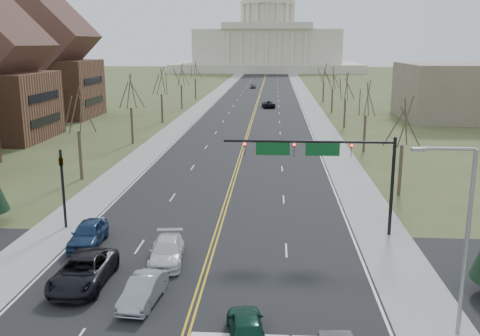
# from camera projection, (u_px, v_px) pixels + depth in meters

# --- Properties ---
(ground) EXTENTS (600.00, 600.00, 0.00)m
(ground) POSITION_uv_depth(u_px,v_px,m) (189.00, 324.00, 26.44)
(ground) COLOR #415128
(ground) RESTS_ON ground
(road) EXTENTS (20.00, 380.00, 0.01)m
(road) POSITION_uv_depth(u_px,v_px,m) (258.00, 99.00, 133.32)
(road) COLOR black
(road) RESTS_ON ground
(cross_road) EXTENTS (120.00, 14.00, 0.01)m
(cross_road) POSITION_uv_depth(u_px,v_px,m) (205.00, 273.00, 32.27)
(cross_road) COLOR black
(cross_road) RESTS_ON ground
(sidewalk_left) EXTENTS (4.00, 380.00, 0.03)m
(sidewalk_left) POSITION_uv_depth(u_px,v_px,m) (211.00, 99.00, 134.08)
(sidewalk_left) COLOR gray
(sidewalk_left) RESTS_ON ground
(sidewalk_right) EXTENTS (4.00, 380.00, 0.03)m
(sidewalk_right) POSITION_uv_depth(u_px,v_px,m) (307.00, 99.00, 132.56)
(sidewalk_right) COLOR gray
(sidewalk_right) RESTS_ON ground
(center_line) EXTENTS (0.42, 380.00, 0.01)m
(center_line) POSITION_uv_depth(u_px,v_px,m) (258.00, 99.00, 133.32)
(center_line) COLOR gold
(center_line) RESTS_ON road
(edge_line_left) EXTENTS (0.15, 380.00, 0.01)m
(edge_line_left) POSITION_uv_depth(u_px,v_px,m) (219.00, 99.00, 133.94)
(edge_line_left) COLOR silver
(edge_line_left) RESTS_ON road
(edge_line_right) EXTENTS (0.15, 380.00, 0.01)m
(edge_line_right) POSITION_uv_depth(u_px,v_px,m) (298.00, 99.00, 132.70)
(edge_line_right) COLOR silver
(edge_line_right) RESTS_ON road
(capitol) EXTENTS (90.00, 60.00, 50.00)m
(capitol) POSITION_uv_depth(u_px,v_px,m) (267.00, 42.00, 266.03)
(capitol) COLOR beige
(capitol) RESTS_ON ground
(signal_mast) EXTENTS (12.12, 0.44, 7.20)m
(signal_mast) POSITION_uv_depth(u_px,v_px,m) (322.00, 156.00, 37.77)
(signal_mast) COLOR black
(signal_mast) RESTS_ON ground
(signal_left) EXTENTS (0.32, 0.36, 6.00)m
(signal_left) POSITION_uv_depth(u_px,v_px,m) (62.00, 180.00, 39.44)
(signal_left) COLOR black
(signal_left) RESTS_ON ground
(street_light) EXTENTS (2.90, 0.25, 9.07)m
(street_light) POSITION_uv_depth(u_px,v_px,m) (462.00, 230.00, 24.45)
(street_light) COLOR gray
(street_light) RESTS_ON ground
(tree_r_0) EXTENTS (3.74, 3.74, 8.50)m
(tree_r_0) POSITION_uv_depth(u_px,v_px,m) (403.00, 124.00, 47.29)
(tree_r_0) COLOR #3C2C23
(tree_r_0) RESTS_ON ground
(tree_l_0) EXTENTS (3.96, 3.96, 9.00)m
(tree_l_0) POSITION_uv_depth(u_px,v_px,m) (77.00, 112.00, 53.04)
(tree_l_0) COLOR #3C2C23
(tree_l_0) RESTS_ON ground
(tree_r_1) EXTENTS (3.74, 3.74, 8.50)m
(tree_r_1) POSITION_uv_depth(u_px,v_px,m) (366.00, 101.00, 66.72)
(tree_r_1) COLOR #3C2C23
(tree_r_1) RESTS_ON ground
(tree_l_1) EXTENTS (3.96, 3.96, 9.00)m
(tree_l_1) POSITION_uv_depth(u_px,v_px,m) (130.00, 93.00, 72.48)
(tree_l_1) COLOR #3C2C23
(tree_l_1) RESTS_ON ground
(tree_r_2) EXTENTS (3.74, 3.74, 8.50)m
(tree_r_2) POSITION_uv_depth(u_px,v_px,m) (346.00, 88.00, 86.16)
(tree_r_2) COLOR #3C2C23
(tree_r_2) RESTS_ON ground
(tree_l_2) EXTENTS (3.96, 3.96, 9.00)m
(tree_l_2) POSITION_uv_depth(u_px,v_px,m) (161.00, 83.00, 91.91)
(tree_l_2) COLOR #3C2C23
(tree_l_2) RESTS_ON ground
(tree_r_3) EXTENTS (3.74, 3.74, 8.50)m
(tree_r_3) POSITION_uv_depth(u_px,v_px,m) (333.00, 80.00, 105.59)
(tree_r_3) COLOR #3C2C23
(tree_r_3) RESTS_ON ground
(tree_l_3) EXTENTS (3.96, 3.96, 9.00)m
(tree_l_3) POSITION_uv_depth(u_px,v_px,m) (181.00, 76.00, 111.34)
(tree_l_3) COLOR #3C2C23
(tree_l_3) RESTS_ON ground
(tree_r_4) EXTENTS (3.74, 3.74, 8.50)m
(tree_r_4) POSITION_uv_depth(u_px,v_px,m) (324.00, 74.00, 125.02)
(tree_r_4) COLOR #3C2C23
(tree_r_4) RESTS_ON ground
(tree_l_4) EXTENTS (3.96, 3.96, 9.00)m
(tree_l_4) POSITION_uv_depth(u_px,v_px,m) (195.00, 71.00, 130.78)
(tree_l_4) COLOR #3C2C23
(tree_l_4) RESTS_ON ground
(bldg_left_far) EXTENTS (17.10, 14.28, 23.25)m
(bldg_left_far) POSITION_uv_depth(u_px,v_px,m) (47.00, 65.00, 98.56)
(bldg_left_far) COLOR brown
(bldg_left_far) RESTS_ON ground
(bldg_right_mass) EXTENTS (25.00, 20.00, 10.00)m
(bldg_right_mass) POSITION_uv_depth(u_px,v_px,m) (474.00, 92.00, 96.62)
(bldg_right_mass) COLOR #6C5E4C
(bldg_right_mass) RESTS_ON ground
(car_nb_inner_lead) EXTENTS (2.25, 4.41, 1.44)m
(car_nb_inner_lead) POSITION_uv_depth(u_px,v_px,m) (246.00, 326.00, 24.80)
(car_nb_inner_lead) COLOR #0B3123
(car_nb_inner_lead) RESTS_ON road
(car_sb_inner_lead) EXTENTS (1.95, 4.45, 1.42)m
(car_sb_inner_lead) POSITION_uv_depth(u_px,v_px,m) (143.00, 291.00, 28.41)
(car_sb_inner_lead) COLOR gray
(car_sb_inner_lead) RESTS_ON road
(car_sb_outer_lead) EXTENTS (2.78, 6.00, 1.66)m
(car_sb_outer_lead) POSITION_uv_depth(u_px,v_px,m) (83.00, 271.00, 30.54)
(car_sb_outer_lead) COLOR black
(car_sb_outer_lead) RESTS_ON road
(car_sb_inner_second) EXTENTS (2.53, 5.16, 1.45)m
(car_sb_inner_second) POSITION_uv_depth(u_px,v_px,m) (167.00, 251.00, 33.74)
(car_sb_inner_second) COLOR silver
(car_sb_inner_second) RESTS_ON road
(car_sb_outer_second) EXTENTS (2.25, 4.99, 1.66)m
(car_sb_outer_second) POSITION_uv_depth(u_px,v_px,m) (88.00, 234.00, 36.58)
(car_sb_outer_second) COLOR #162B4E
(car_sb_outer_second) RESTS_ON road
(car_far_nb) EXTENTS (3.19, 5.71, 1.51)m
(car_far_nb) POSITION_uv_depth(u_px,v_px,m) (268.00, 104.00, 115.41)
(car_far_nb) COLOR black
(car_far_nb) RESTS_ON road
(car_far_sb) EXTENTS (1.90, 4.04, 1.34)m
(car_far_sb) POSITION_uv_depth(u_px,v_px,m) (253.00, 86.00, 164.71)
(car_far_sb) COLOR #45484C
(car_far_sb) RESTS_ON road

